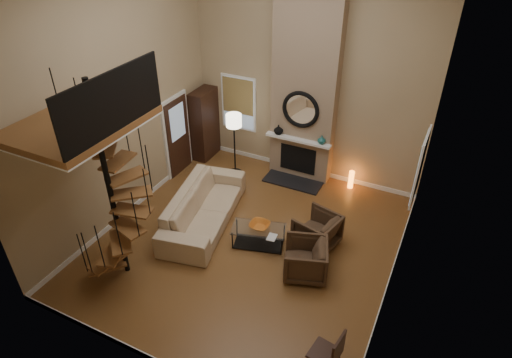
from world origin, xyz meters
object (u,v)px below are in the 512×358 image
at_px(coffee_table, 259,235).
at_px(side_chair, 330,353).
at_px(sofa, 203,207).
at_px(accent_lamp, 351,179).
at_px(armchair_far, 309,260).
at_px(hutch, 205,125).
at_px(armchair_near, 320,232).
at_px(floor_lamp, 234,125).

height_order(coffee_table, side_chair, side_chair).
xyz_separation_m(sofa, accent_lamp, (2.65, 2.77, -0.15)).
bearing_deg(armchair_far, side_chair, 9.24).
bearing_deg(coffee_table, accent_lamp, 68.66).
relative_size(hutch, accent_lamp, 4.25).
relative_size(sofa, accent_lamp, 6.13).
bearing_deg(coffee_table, hutch, 136.91).
relative_size(accent_lamp, side_chair, 0.50).
xyz_separation_m(armchair_near, accent_lamp, (-0.00, 2.41, -0.10)).
bearing_deg(sofa, armchair_near, -93.46).
xyz_separation_m(armchair_far, coffee_table, (-1.25, 0.31, -0.07)).
height_order(hutch, side_chair, hutch).
relative_size(armchair_far, accent_lamp, 1.77).
bearing_deg(coffee_table, side_chair, -44.36).
height_order(sofa, armchair_far, sofa).
xyz_separation_m(hutch, armchair_far, (4.25, -3.12, -0.60)).
bearing_deg(coffee_table, sofa, 172.23).
relative_size(hutch, armchair_far, 2.40).
xyz_separation_m(armchair_far, floor_lamp, (-3.06, 2.62, 1.06)).
bearing_deg(coffee_table, floor_lamp, 128.08).
bearing_deg(armchair_far, hutch, -145.27).
bearing_deg(sofa, coffee_table, -108.99).
distance_m(hutch, floor_lamp, 1.37).
xyz_separation_m(armchair_near, coffee_table, (-1.16, -0.56, -0.07)).
relative_size(armchair_near, armchair_far, 1.00).
bearing_deg(side_chair, floor_lamp, 132.01).
height_order(floor_lamp, accent_lamp, floor_lamp).
distance_m(sofa, armchair_near, 2.67).
bearing_deg(coffee_table, armchair_near, 25.86).
relative_size(hutch, armchair_near, 2.40).
height_order(sofa, coffee_table, sofa).
bearing_deg(floor_lamp, coffee_table, -51.92).
xyz_separation_m(floor_lamp, accent_lamp, (2.97, 0.66, -1.16)).
xyz_separation_m(armchair_far, accent_lamp, (-0.09, 3.29, -0.10)).
xyz_separation_m(coffee_table, side_chair, (2.28, -2.23, 0.24)).
xyz_separation_m(floor_lamp, side_chair, (4.09, -4.54, -0.89)).
distance_m(armchair_far, accent_lamp, 3.29).
bearing_deg(sofa, side_chair, -134.08).
height_order(hutch, armchair_far, hutch).
xyz_separation_m(sofa, floor_lamp, (-0.33, 2.11, 1.02)).
bearing_deg(hutch, sofa, -59.82).
relative_size(armchair_far, side_chair, 0.89).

